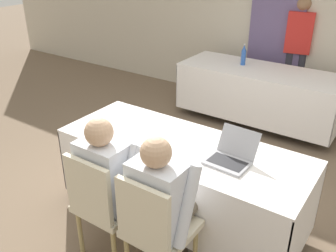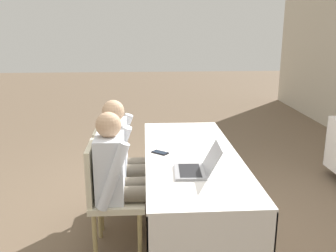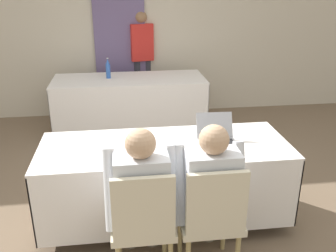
{
  "view_description": "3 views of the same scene",
  "coord_description": "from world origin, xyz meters",
  "px_view_note": "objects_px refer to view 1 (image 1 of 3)",
  "views": [
    {
      "loc": [
        1.41,
        -2.26,
        2.23
      ],
      "look_at": [
        0.0,
        -0.2,
        1.0
      ],
      "focal_mm": 40.0,
      "sensor_mm": 36.0,
      "label": 1
    },
    {
      "loc": [
        3.04,
        -0.4,
        1.82
      ],
      "look_at": [
        0.0,
        -0.2,
        1.0
      ],
      "focal_mm": 40.0,
      "sensor_mm": 36.0,
      "label": 2
    },
    {
      "loc": [
        -0.34,
        -2.83,
        2.06
      ],
      "look_at": [
        0.0,
        -0.2,
        1.0
      ],
      "focal_mm": 40.0,
      "sensor_mm": 36.0,
      "label": 3
    }
  ],
  "objects_px": {
    "water_bottle": "(244,55)",
    "chair_near_right": "(155,227)",
    "chair_near_left": "(103,202)",
    "person_checkered_shirt": "(111,177)",
    "cell_phone": "(160,157)",
    "laptop": "(231,157)",
    "person_red_shirt": "(298,48)",
    "person_white_shirt": "(164,200)"
  },
  "relations": [
    {
      "from": "water_bottle",
      "to": "chair_near_right",
      "type": "distance_m",
      "value": 3.11
    },
    {
      "from": "chair_near_left",
      "to": "person_checkered_shirt",
      "type": "bearing_deg",
      "value": -90.0
    },
    {
      "from": "cell_phone",
      "to": "laptop",
      "type": "bearing_deg",
      "value": 68.43
    },
    {
      "from": "water_bottle",
      "to": "chair_near_right",
      "type": "xyz_separation_m",
      "value": [
        0.74,
        -3.0,
        -0.36
      ]
    },
    {
      "from": "chair_near_left",
      "to": "person_red_shirt",
      "type": "relative_size",
      "value": 0.58
    },
    {
      "from": "water_bottle",
      "to": "chair_near_right",
      "type": "height_order",
      "value": "water_bottle"
    },
    {
      "from": "person_white_shirt",
      "to": "person_checkered_shirt",
      "type": "bearing_deg",
      "value": 0.0
    },
    {
      "from": "cell_phone",
      "to": "water_bottle",
      "type": "bearing_deg",
      "value": 140.48
    },
    {
      "from": "chair_near_left",
      "to": "person_white_shirt",
      "type": "height_order",
      "value": "person_white_shirt"
    },
    {
      "from": "water_bottle",
      "to": "chair_near_left",
      "type": "height_order",
      "value": "water_bottle"
    },
    {
      "from": "laptop",
      "to": "person_red_shirt",
      "type": "distance_m",
      "value": 3.0
    },
    {
      "from": "water_bottle",
      "to": "person_checkered_shirt",
      "type": "xyz_separation_m",
      "value": [
        0.27,
        -2.9,
        -0.2
      ]
    },
    {
      "from": "cell_phone",
      "to": "person_white_shirt",
      "type": "relative_size",
      "value": 0.13
    },
    {
      "from": "chair_near_right",
      "to": "person_white_shirt",
      "type": "distance_m",
      "value": 0.19
    },
    {
      "from": "chair_near_right",
      "to": "person_checkered_shirt",
      "type": "xyz_separation_m",
      "value": [
        -0.47,
        0.1,
        0.16
      ]
    },
    {
      "from": "water_bottle",
      "to": "chair_near_left",
      "type": "bearing_deg",
      "value": -84.92
    },
    {
      "from": "water_bottle",
      "to": "chair_near_left",
      "type": "relative_size",
      "value": 0.31
    },
    {
      "from": "person_checkered_shirt",
      "to": "chair_near_right",
      "type": "bearing_deg",
      "value": 167.66
    },
    {
      "from": "water_bottle",
      "to": "person_red_shirt",
      "type": "xyz_separation_m",
      "value": [
        0.51,
        0.65,
        0.04
      ]
    },
    {
      "from": "laptop",
      "to": "person_checkered_shirt",
      "type": "distance_m",
      "value": 0.9
    },
    {
      "from": "laptop",
      "to": "person_white_shirt",
      "type": "distance_m",
      "value": 0.63
    },
    {
      "from": "water_bottle",
      "to": "person_red_shirt",
      "type": "relative_size",
      "value": 0.18
    },
    {
      "from": "chair_near_right",
      "to": "person_checkered_shirt",
      "type": "relative_size",
      "value": 0.78
    },
    {
      "from": "water_bottle",
      "to": "chair_near_left",
      "type": "xyz_separation_m",
      "value": [
        0.27,
        -3.0,
        -0.36
      ]
    },
    {
      "from": "water_bottle",
      "to": "person_checkered_shirt",
      "type": "bearing_deg",
      "value": -84.74
    },
    {
      "from": "chair_near_right",
      "to": "person_checkered_shirt",
      "type": "height_order",
      "value": "person_checkered_shirt"
    },
    {
      "from": "laptop",
      "to": "person_checkered_shirt",
      "type": "relative_size",
      "value": 0.3
    },
    {
      "from": "cell_phone",
      "to": "person_red_shirt",
      "type": "relative_size",
      "value": 0.1
    },
    {
      "from": "person_red_shirt",
      "to": "water_bottle",
      "type": "bearing_deg",
      "value": -138.95
    },
    {
      "from": "chair_near_right",
      "to": "person_checkered_shirt",
      "type": "distance_m",
      "value": 0.51
    },
    {
      "from": "chair_near_left",
      "to": "person_checkered_shirt",
      "type": "distance_m",
      "value": 0.19
    },
    {
      "from": "chair_near_right",
      "to": "person_red_shirt",
      "type": "relative_size",
      "value": 0.58
    },
    {
      "from": "cell_phone",
      "to": "person_checkered_shirt",
      "type": "bearing_deg",
      "value": -82.78
    },
    {
      "from": "person_white_shirt",
      "to": "chair_near_left",
      "type": "bearing_deg",
      "value": 12.34
    },
    {
      "from": "laptop",
      "to": "person_white_shirt",
      "type": "bearing_deg",
      "value": -106.65
    },
    {
      "from": "person_checkered_shirt",
      "to": "person_red_shirt",
      "type": "distance_m",
      "value": 3.56
    },
    {
      "from": "person_white_shirt",
      "to": "person_red_shirt",
      "type": "distance_m",
      "value": 3.56
    },
    {
      "from": "water_bottle",
      "to": "laptop",
      "type": "bearing_deg",
      "value": -67.8
    },
    {
      "from": "person_red_shirt",
      "to": "chair_near_left",
      "type": "bearing_deg",
      "value": -104.6
    },
    {
      "from": "person_white_shirt",
      "to": "person_red_shirt",
      "type": "xyz_separation_m",
      "value": [
        -0.23,
        3.55,
        0.24
      ]
    },
    {
      "from": "laptop",
      "to": "chair_near_left",
      "type": "relative_size",
      "value": 0.38
    },
    {
      "from": "person_white_shirt",
      "to": "person_red_shirt",
      "type": "bearing_deg",
      "value": -86.21
    }
  ]
}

